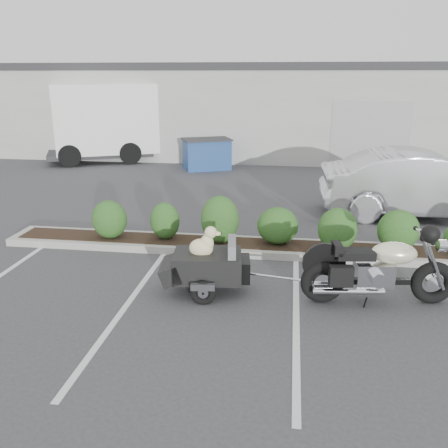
# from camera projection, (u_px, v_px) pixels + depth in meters

# --- Properties ---
(ground) EXTENTS (90.00, 90.00, 0.00)m
(ground) POSITION_uv_depth(u_px,v_px,m) (224.00, 295.00, 7.95)
(ground) COLOR #38383A
(ground) RESTS_ON ground
(planter_kerb) EXTENTS (12.00, 1.00, 0.15)m
(planter_kerb) POSITION_uv_depth(u_px,v_px,m) (286.00, 249.00, 9.87)
(planter_kerb) COLOR #9E9E93
(planter_kerb) RESTS_ON ground
(building) EXTENTS (26.00, 10.00, 4.00)m
(building) POSITION_uv_depth(u_px,v_px,m) (273.00, 107.00, 23.39)
(building) COLOR #9EA099
(building) RESTS_ON ground
(motorcycle) EXTENTS (2.49, 0.93, 1.43)m
(motorcycle) POSITION_uv_depth(u_px,v_px,m) (379.00, 270.00, 7.52)
(motorcycle) COLOR black
(motorcycle) RESTS_ON ground
(pet_trailer) EXTENTS (2.00, 1.13, 1.18)m
(pet_trailer) POSITION_uv_depth(u_px,v_px,m) (207.00, 264.00, 7.94)
(pet_trailer) COLOR black
(pet_trailer) RESTS_ON ground
(sedan) EXTENTS (5.26, 2.01, 1.71)m
(sedan) POSITION_uv_depth(u_px,v_px,m) (424.00, 184.00, 12.13)
(sedan) COLOR silver
(sedan) RESTS_ON ground
(dumpster) EXTENTS (2.14, 1.85, 1.18)m
(dumpster) POSITION_uv_depth(u_px,v_px,m) (207.00, 154.00, 18.42)
(dumpster) COLOR navy
(dumpster) RESTS_ON ground
(delivery_truck) EXTENTS (7.23, 4.90, 3.18)m
(delivery_truck) POSITION_uv_depth(u_px,v_px,m) (130.00, 124.00, 20.22)
(delivery_truck) COLOR white
(delivery_truck) RESTS_ON ground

